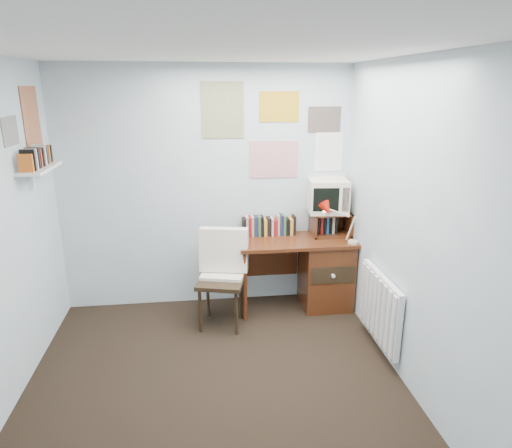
# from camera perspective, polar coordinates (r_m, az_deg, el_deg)

# --- Properties ---
(ground) EXTENTS (3.50, 3.50, 0.00)m
(ground) POSITION_cam_1_polar(r_m,az_deg,el_deg) (3.69, -4.84, -21.40)
(ground) COLOR black
(ground) RESTS_ON ground
(back_wall) EXTENTS (3.00, 0.02, 2.50)m
(back_wall) POSITION_cam_1_polar(r_m,az_deg,el_deg) (4.76, -6.18, 4.29)
(back_wall) COLOR silver
(back_wall) RESTS_ON ground
(right_wall) EXTENTS (0.02, 3.50, 2.50)m
(right_wall) POSITION_cam_1_polar(r_m,az_deg,el_deg) (3.46, 20.29, -1.60)
(right_wall) COLOR silver
(right_wall) RESTS_ON ground
(ceiling) EXTENTS (3.00, 3.50, 0.02)m
(ceiling) POSITION_cam_1_polar(r_m,az_deg,el_deg) (2.90, -6.14, 21.07)
(ceiling) COLOR white
(ceiling) RESTS_ON back_wall
(desk) EXTENTS (1.20, 0.55, 0.76)m
(desk) POSITION_cam_1_polar(r_m,az_deg,el_deg) (4.92, 8.04, -5.68)
(desk) COLOR #532613
(desk) RESTS_ON ground
(desk_chair) EXTENTS (0.57, 0.56, 0.93)m
(desk_chair) POSITION_cam_1_polar(r_m,az_deg,el_deg) (4.46, -4.40, -7.21)
(desk_chair) COLOR black
(desk_chair) RESTS_ON ground
(desk_lamp) EXTENTS (0.26, 0.23, 0.37)m
(desk_lamp) POSITION_cam_1_polar(r_m,az_deg,el_deg) (4.64, 12.15, -0.25)
(desk_lamp) COLOR red
(desk_lamp) RESTS_ON desk
(tv_riser) EXTENTS (0.40, 0.30, 0.25)m
(tv_riser) POSITION_cam_1_polar(r_m,az_deg,el_deg) (4.89, 9.28, 0.10)
(tv_riser) COLOR #532613
(tv_riser) RESTS_ON desk
(crt_tv) EXTENTS (0.43, 0.41, 0.38)m
(crt_tv) POSITION_cam_1_polar(r_m,az_deg,el_deg) (4.82, 8.97, 3.71)
(crt_tv) COLOR #EDE2C6
(crt_tv) RESTS_ON tv_riser
(book_row) EXTENTS (0.60, 0.14, 0.22)m
(book_row) POSITION_cam_1_polar(r_m,az_deg,el_deg) (4.83, 1.84, -0.11)
(book_row) COLOR #532613
(book_row) RESTS_ON desk
(radiator) EXTENTS (0.09, 0.80, 0.60)m
(radiator) POSITION_cam_1_polar(r_m,az_deg,el_deg) (4.21, 15.23, -10.01)
(radiator) COLOR white
(radiator) RESTS_ON right_wall
(wall_shelf) EXTENTS (0.20, 0.62, 0.24)m
(wall_shelf) POSITION_cam_1_polar(r_m,az_deg,el_deg) (4.26, -25.41, 6.33)
(wall_shelf) COLOR white
(wall_shelf) RESTS_ON left_wall
(posters_back) EXTENTS (1.20, 0.01, 0.90)m
(posters_back) POSITION_cam_1_polar(r_m,az_deg,el_deg) (4.72, 2.28, 11.65)
(posters_back) COLOR white
(posters_back) RESTS_ON back_wall
(posters_left) EXTENTS (0.01, 0.70, 0.60)m
(posters_left) POSITION_cam_1_polar(r_m,az_deg,el_deg) (4.25, -27.30, 11.26)
(posters_left) COLOR white
(posters_left) RESTS_ON left_wall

